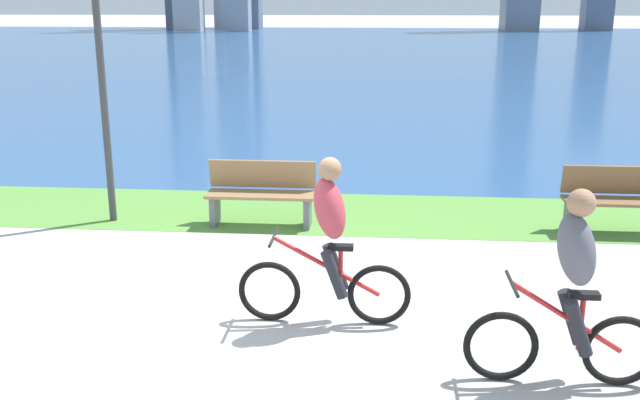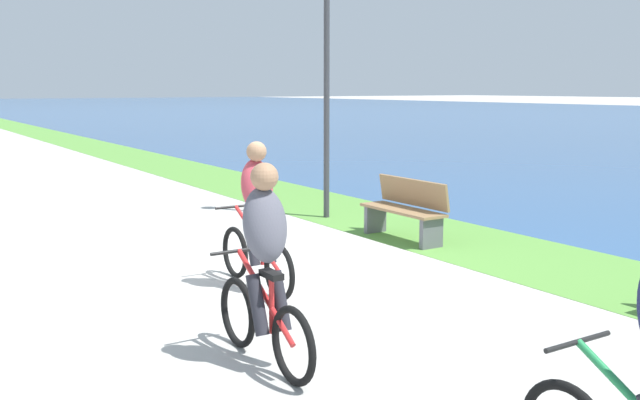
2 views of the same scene
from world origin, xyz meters
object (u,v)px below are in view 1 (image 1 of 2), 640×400
Objects in this scene: cyclist_trailing at (571,289)px; cyclist_lead at (328,242)px; bench_near_path at (620,200)px; bench_far_along_path at (261,194)px; lamppost_tall at (97,21)px.

cyclist_lead is at bearing 154.21° from cyclist_trailing.
bench_near_path and bench_far_along_path have the same top height.
lamppost_tall reaches higher than bench_near_path.
lamppost_tall reaches higher than bench_far_along_path.
cyclist_trailing is at bearing -25.79° from cyclist_lead.
lamppost_tall is (-5.31, 4.03, 1.95)m from cyclist_trailing.
cyclist_trailing is 0.38× the size of lamppost_tall.
cyclist_trailing reaches higher than bench_far_along_path.
bench_far_along_path is at bearing -179.12° from bench_near_path.
bench_near_path is 0.35× the size of lamppost_tall.
bench_near_path is at bearing 67.45° from cyclist_trailing.
lamppost_tall is at bearing 142.85° from cyclist_trailing.
cyclist_lead is at bearing -69.21° from bench_far_along_path.
bench_near_path is at bearing 0.51° from lamppost_tall.
cyclist_lead reaches higher than bench_far_along_path.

